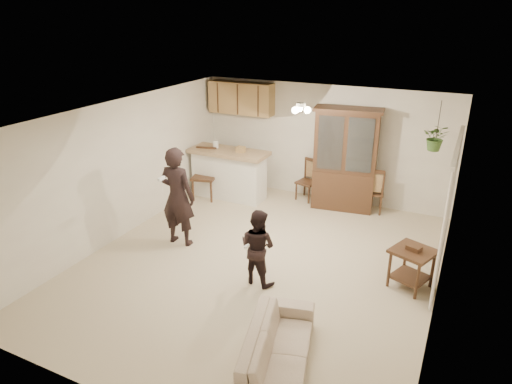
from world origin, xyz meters
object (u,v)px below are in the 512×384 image
at_px(chair_hutch_right, 372,199).
at_px(child, 258,243).
at_px(sofa, 278,343).
at_px(adult, 177,197).
at_px(china_hutch, 345,160).
at_px(chair_bar, 205,185).
at_px(side_table, 411,268).
at_px(chair_hutch_left, 307,188).

bearing_deg(chair_hutch_right, child, 62.94).
height_order(sofa, adult, adult).
bearing_deg(chair_hutch_right, china_hutch, -2.64).
relative_size(adult, child, 1.33).
bearing_deg(sofa, adult, 39.18).
relative_size(sofa, chair_bar, 1.66).
bearing_deg(side_table, sofa, -114.82).
relative_size(sofa, chair_hutch_left, 2.07).
bearing_deg(china_hutch, chair_hutch_left, 165.43).
height_order(sofa, chair_bar, chair_bar).
height_order(child, chair_bar, child).
xyz_separation_m(child, chair_bar, (-2.51, 2.53, -0.36)).
height_order(side_table, chair_bar, chair_bar).
height_order(sofa, chair_hutch_left, chair_hutch_left).
distance_m(adult, chair_bar, 2.19).
xyz_separation_m(sofa, china_hutch, (-0.62, 4.93, 0.69)).
bearing_deg(chair_hutch_left, adult, -101.41).
height_order(child, chair_hutch_right, child).
relative_size(china_hutch, chair_hutch_left, 2.35).
relative_size(chair_bar, chair_hutch_right, 1.16).
bearing_deg(side_table, chair_hutch_right, 114.04).
distance_m(sofa, chair_hutch_right, 5.02).
bearing_deg(child, sofa, 132.23).
height_order(sofa, child, child).
bearing_deg(chair_hutch_left, china_hutch, 7.12).
bearing_deg(sofa, child, 18.69).
height_order(adult, china_hutch, china_hutch).
bearing_deg(side_table, adult, -175.20).
bearing_deg(adult, chair_hutch_right, -135.90).
relative_size(child, chair_hutch_left, 1.49).
xyz_separation_m(child, side_table, (2.14, 0.87, -0.35)).
distance_m(adult, chair_hutch_right, 4.09).
height_order(adult, chair_hutch_left, adult).
distance_m(child, chair_bar, 3.59).
relative_size(adult, china_hutch, 0.84).
bearing_deg(chair_hutch_right, chair_bar, 3.63).
relative_size(sofa, child, 1.39).
height_order(chair_bar, chair_hutch_right, chair_bar).
bearing_deg(china_hutch, chair_bar, -172.11).
xyz_separation_m(chair_bar, chair_hutch_left, (2.07, 0.92, -0.06)).
distance_m(sofa, side_table, 2.70).
distance_m(adult, china_hutch, 3.57).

